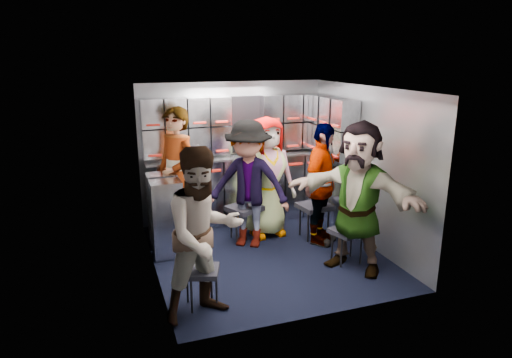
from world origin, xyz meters
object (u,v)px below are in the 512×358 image
object	(u,v)px
jump_seat_center	(262,203)
attendant_arc_c	(267,177)
jump_seat_mid_left	(244,210)
attendant_arc_d	(321,185)
attendant_arc_b	(248,185)
jump_seat_near_left	(201,273)
attendant_arc_a	(204,235)
attendant_standing	(177,176)
jump_seat_mid_right	(314,208)
jump_seat_near_right	(347,233)
attendant_arc_e	(358,197)

from	to	relation	value
jump_seat_center	attendant_arc_c	world-z (taller)	attendant_arc_c
attendant_arc_c	jump_seat_mid_left	bearing A→B (deg)	-169.50
jump_seat_mid_left	attendant_arc_d	xyz separation A→B (m)	(0.94, -0.41, 0.39)
jump_seat_center	attendant_arc_b	bearing A→B (deg)	-128.20
attendant_arc_b	attendant_arc_c	bearing A→B (deg)	70.67
jump_seat_near_left	attendant_arc_b	xyz separation A→B (m)	(0.93, 1.31, 0.48)
jump_seat_near_left	attendant_arc_c	size ratio (longest dim) A/B	0.26
jump_seat_near_left	attendant_arc_b	bearing A→B (deg)	54.63
jump_seat_near_left	attendant_arc_d	bearing A→B (deg)	29.92
jump_seat_mid_left	attendant_arc_a	world-z (taller)	attendant_arc_a
jump_seat_mid_left	jump_seat_center	distance (m)	0.46
jump_seat_near_left	attendant_standing	world-z (taller)	attendant_standing
attendant_arc_b	attendant_arc_d	world-z (taller)	attendant_arc_b
jump_seat_mid_right	attendant_arc_d	xyz separation A→B (m)	(-0.00, -0.18, 0.39)
jump_seat_near_left	attendant_arc_d	world-z (taller)	attendant_arc_d
jump_seat_center	jump_seat_near_right	world-z (taller)	jump_seat_center
attendant_arc_b	attendant_arc_e	distance (m)	1.45
jump_seat_mid_right	attendant_arc_a	world-z (taller)	attendant_arc_a
jump_seat_near_left	jump_seat_mid_right	bearing A→B (deg)	33.88
attendant_arc_c	attendant_arc_d	size ratio (longest dim) A/B	1.03
jump_seat_mid_left	jump_seat_near_right	distance (m)	1.45
jump_seat_mid_left	attendant_arc_b	bearing A→B (deg)	-90.00
jump_seat_center	attendant_arc_a	xyz separation A→B (m)	(-1.30, -1.96, 0.44)
jump_seat_mid_left	jump_seat_near_right	world-z (taller)	jump_seat_mid_left
jump_seat_center	attendant_arc_b	xyz separation A→B (m)	(-0.36, -0.46, 0.43)
jump_seat_mid_right	attendant_arc_d	size ratio (longest dim) A/B	0.30
jump_seat_mid_left	attendant_arc_b	world-z (taller)	attendant_arc_b
attendant_standing	attendant_arc_d	bearing A→B (deg)	37.49
jump_seat_near_left	jump_seat_mid_left	xyz separation A→B (m)	(0.93, 1.49, 0.07)
jump_seat_center	attendant_arc_d	size ratio (longest dim) A/B	0.31
jump_seat_near_right	attendant_arc_c	world-z (taller)	attendant_arc_c
jump_seat_mid_left	attendant_arc_c	distance (m)	0.56
jump_seat_mid_right	attendant_arc_e	world-z (taller)	attendant_arc_e
jump_seat_mid_left	attendant_standing	world-z (taller)	attendant_standing
jump_seat_center	attendant_standing	distance (m)	1.32
jump_seat_near_left	attendant_standing	xyz separation A→B (m)	(0.08, 1.75, 0.56)
jump_seat_near_left	jump_seat_center	size ratio (longest dim) A/B	0.86
attendant_arc_a	attendant_arc_b	bearing A→B (deg)	43.62
jump_seat_center	attendant_standing	world-z (taller)	attendant_standing
attendant_standing	jump_seat_center	bearing A→B (deg)	59.24
jump_seat_mid_left	attendant_arc_e	xyz separation A→B (m)	(0.97, -1.26, 0.46)
attendant_standing	attendant_arc_c	world-z (taller)	attendant_standing
jump_seat_near_left	jump_seat_near_right	bearing A→B (deg)	12.27
attendant_arc_d	jump_seat_center	bearing A→B (deg)	86.26
jump_seat_near_right	attendant_arc_b	bearing A→B (deg)	137.25
attendant_arc_e	jump_seat_near_left	bearing A→B (deg)	-118.85
jump_seat_near_left	jump_seat_center	xyz separation A→B (m)	(1.30, 1.78, 0.05)
attendant_arc_a	attendant_arc_d	size ratio (longest dim) A/B	1.04
attendant_arc_b	jump_seat_near_left	bearing A→B (deg)	-92.50
attendant_arc_a	attendant_arc_d	world-z (taller)	attendant_arc_a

